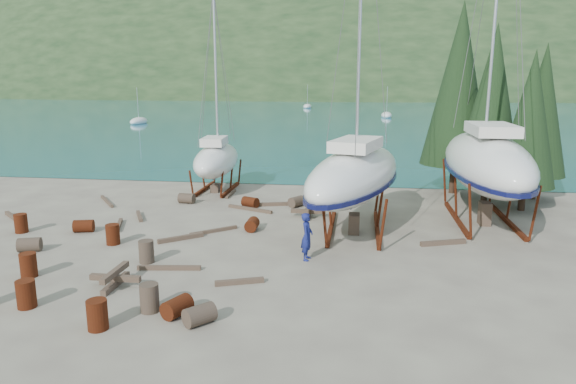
# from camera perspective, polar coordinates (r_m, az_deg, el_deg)

# --- Properties ---
(ground) EXTENTS (600.00, 600.00, 0.00)m
(ground) POSITION_cam_1_polar(r_m,az_deg,el_deg) (20.44, -7.34, -7.59)
(ground) COLOR #63594E
(ground) RESTS_ON ground
(bay_water) EXTENTS (700.00, 700.00, 0.00)m
(bay_water) POSITION_cam_1_polar(r_m,az_deg,el_deg) (333.61, 7.25, 11.10)
(bay_water) COLOR #1A6C84
(bay_water) RESTS_ON ground
(far_hill) EXTENTS (800.00, 360.00, 110.00)m
(far_hill) POSITION_cam_1_polar(r_m,az_deg,el_deg) (338.61, 7.26, 11.11)
(far_hill) COLOR black
(far_hill) RESTS_ON ground
(far_house_left) EXTENTS (6.60, 5.60, 5.60)m
(far_house_left) POSITION_cam_1_polar(r_m,az_deg,el_deg) (218.50, -9.54, 11.16)
(far_house_left) COLOR beige
(far_house_left) RESTS_ON ground
(far_house_center) EXTENTS (6.60, 5.60, 5.60)m
(far_house_center) POSITION_cam_1_polar(r_m,az_deg,el_deg) (210.06, 1.14, 11.29)
(far_house_center) COLOR beige
(far_house_center) RESTS_ON ground
(far_house_right) EXTENTS (6.60, 5.60, 5.60)m
(far_house_right) POSITION_cam_1_polar(r_m,az_deg,el_deg) (210.00, 15.06, 10.87)
(far_house_right) COLOR beige
(far_house_right) RESTS_ON ground
(cypress_near_right) EXTENTS (3.60, 3.60, 10.00)m
(cypress_near_right) POSITION_cam_1_polar(r_m,az_deg,el_deg) (31.38, 21.73, 9.41)
(cypress_near_right) COLOR black
(cypress_near_right) RESTS_ON ground
(cypress_mid_right) EXTENTS (3.06, 3.06, 8.50)m
(cypress_mid_right) POSITION_cam_1_polar(r_m,az_deg,el_deg) (29.89, 25.30, 7.32)
(cypress_mid_right) COLOR black
(cypress_mid_right) RESTS_ON ground
(cypress_back_left) EXTENTS (4.14, 4.14, 11.50)m
(cypress_back_left) POSITION_cam_1_polar(r_m,az_deg,el_deg) (33.01, 18.47, 11.27)
(cypress_back_left) COLOR black
(cypress_back_left) RESTS_ON ground
(cypress_far_right) EXTENTS (3.24, 3.24, 9.00)m
(cypress_far_right) POSITION_cam_1_polar(r_m,az_deg,el_deg) (33.18, 26.33, 8.12)
(cypress_far_right) COLOR black
(cypress_far_right) RESTS_ON ground
(moored_boat_left) EXTENTS (2.00, 5.00, 6.05)m
(moored_boat_left) POSITION_cam_1_polar(r_m,az_deg,el_deg) (86.29, -16.25, 7.54)
(moored_boat_left) COLOR silver
(moored_boat_left) RESTS_ON ground
(moored_boat_mid) EXTENTS (2.00, 5.00, 6.05)m
(moored_boat_mid) POSITION_cam_1_polar(r_m,az_deg,el_deg) (98.83, 10.88, 8.36)
(moored_boat_mid) COLOR silver
(moored_boat_mid) RESTS_ON ground
(moored_boat_far) EXTENTS (2.00, 5.00, 6.05)m
(moored_boat_far) POSITION_cam_1_polar(r_m,az_deg,el_deg) (129.34, 2.16, 9.47)
(moored_boat_far) COLOR silver
(moored_boat_far) RESTS_ON ground
(large_sailboat_near) EXTENTS (5.77, 11.00, 16.65)m
(large_sailboat_near) POSITION_cam_1_polar(r_m,az_deg,el_deg) (23.86, 7.51, 1.99)
(large_sailboat_near) COLOR silver
(large_sailboat_near) RESTS_ON ground
(large_sailboat_far) EXTENTS (3.54, 11.86, 18.71)m
(large_sailboat_far) POSITION_cam_1_polar(r_m,az_deg,el_deg) (26.89, 21.16, 3.22)
(large_sailboat_far) COLOR silver
(large_sailboat_far) RESTS_ON ground
(small_sailboat_shore) EXTENTS (3.03, 7.86, 12.30)m
(small_sailboat_shore) POSITION_cam_1_polar(r_m,az_deg,el_deg) (32.71, -7.95, 3.61)
(small_sailboat_shore) COLOR silver
(small_sailboat_shore) RESTS_ON ground
(worker) EXTENTS (0.51, 0.73, 1.89)m
(worker) POSITION_cam_1_polar(r_m,az_deg,el_deg) (20.12, 2.12, -4.97)
(worker) COLOR navy
(worker) RESTS_ON ground
(drum_1) EXTENTS (1.02, 1.04, 0.58)m
(drum_1) POSITION_cam_1_polar(r_m,az_deg,el_deg) (15.46, -9.80, -13.30)
(drum_1) COLOR #2D2823
(drum_1) RESTS_ON ground
(drum_2) EXTENTS (1.00, 0.79, 0.58)m
(drum_2) POSITION_cam_1_polar(r_m,az_deg,el_deg) (25.70, -21.75, -3.53)
(drum_2) COLOR #5F2B10
(drum_2) RESTS_ON ground
(drum_3) EXTENTS (0.58, 0.58, 0.88)m
(drum_3) POSITION_cam_1_polar(r_m,az_deg,el_deg) (18.14, -27.09, -10.06)
(drum_3) COLOR #5F2B10
(drum_3) RESTS_ON ground
(drum_4) EXTENTS (1.05, 0.91, 0.58)m
(drum_4) POSITION_cam_1_polar(r_m,az_deg,el_deg) (28.54, -4.21, -1.14)
(drum_4) COLOR #5F2B10
(drum_4) RESTS_ON ground
(drum_5) EXTENTS (0.58, 0.58, 0.88)m
(drum_5) POSITION_cam_1_polar(r_m,az_deg,el_deg) (20.70, -15.46, -6.40)
(drum_5) COLOR #2D2823
(drum_5) RESTS_ON ground
(drum_6) EXTENTS (0.59, 0.89, 0.58)m
(drum_6) POSITION_cam_1_polar(r_m,az_deg,el_deg) (24.19, -4.02, -3.62)
(drum_6) COLOR #5F2B10
(drum_6) RESTS_ON ground
(drum_7) EXTENTS (0.58, 0.58, 0.88)m
(drum_7) POSITION_cam_1_polar(r_m,az_deg,el_deg) (15.86, -20.42, -12.66)
(drum_7) COLOR #5F2B10
(drum_7) RESTS_ON ground
(drum_8) EXTENTS (0.58, 0.58, 0.88)m
(drum_8) POSITION_cam_1_polar(r_m,az_deg,el_deg) (26.82, -27.54, -3.10)
(drum_8) COLOR #5F2B10
(drum_8) RESTS_ON ground
(drum_9) EXTENTS (0.94, 0.67, 0.58)m
(drum_9) POSITION_cam_1_polar(r_m,az_deg,el_deg) (29.95, -11.19, -0.70)
(drum_9) COLOR #2D2823
(drum_9) RESTS_ON ground
(drum_11) EXTENTS (0.97, 1.05, 0.58)m
(drum_11) POSITION_cam_1_polar(r_m,az_deg,el_deg) (28.59, 0.95, -1.08)
(drum_11) COLOR #2D2823
(drum_11) RESTS_ON ground
(drum_12) EXTENTS (0.89, 1.04, 0.58)m
(drum_12) POSITION_cam_1_polar(r_m,az_deg,el_deg) (16.08, -12.22, -12.37)
(drum_12) COLOR #5F2B10
(drum_12) RESTS_ON ground
(drum_13) EXTENTS (0.58, 0.58, 0.88)m
(drum_13) POSITION_cam_1_polar(r_m,az_deg,el_deg) (20.78, -26.88, -7.25)
(drum_13) COLOR #5F2B10
(drum_13) RESTS_ON ground
(drum_14) EXTENTS (0.58, 0.58, 0.88)m
(drum_14) POSITION_cam_1_polar(r_m,az_deg,el_deg) (23.36, -18.89, -4.48)
(drum_14) COLOR #5F2B10
(drum_14) RESTS_ON ground
(drum_15) EXTENTS (1.02, 0.82, 0.58)m
(drum_15) POSITION_cam_1_polar(r_m,az_deg,el_deg) (23.78, -26.78, -5.24)
(drum_15) COLOR #2D2823
(drum_15) RESTS_ON ground
(drum_17) EXTENTS (0.58, 0.58, 0.88)m
(drum_17) POSITION_cam_1_polar(r_m,az_deg,el_deg) (16.51, -15.14, -11.28)
(drum_17) COLOR #2D2823
(drum_17) RESTS_ON ground
(timber_1) EXTENTS (2.03, 0.91, 0.19)m
(timber_1) POSITION_cam_1_polar(r_m,az_deg,el_deg) (23.12, 16.86, -5.40)
(timber_1) COLOR brown
(timber_1) RESTS_ON ground
(timber_2) EXTENTS (1.75, 1.49, 0.19)m
(timber_2) POSITION_cam_1_polar(r_m,az_deg,el_deg) (29.82, -28.29, -2.41)
(timber_2) COLOR brown
(timber_2) RESTS_ON ground
(timber_4) EXTENTS (1.04, 1.72, 0.17)m
(timber_4) POSITION_cam_1_polar(r_m,az_deg,el_deg) (27.46, -16.18, -2.59)
(timber_4) COLOR brown
(timber_4) RESTS_ON ground
(timber_5) EXTENTS (2.38, 0.46, 0.16)m
(timber_5) POSITION_cam_1_polar(r_m,az_deg,el_deg) (19.83, -13.08, -8.20)
(timber_5) COLOR brown
(timber_5) RESTS_ON ground
(timber_6) EXTENTS (1.86, 0.68, 0.19)m
(timber_6) POSITION_cam_1_polar(r_m,az_deg,el_deg) (28.86, -1.52, -1.35)
(timber_6) COLOR brown
(timber_6) RESTS_ON ground
(timber_7) EXTENTS (1.66, 0.77, 0.17)m
(timber_7) POSITION_cam_1_polar(r_m,az_deg,el_deg) (18.14, -5.40, -9.89)
(timber_7) COLOR brown
(timber_7) RESTS_ON ground
(timber_8) EXTENTS (1.73, 1.49, 0.19)m
(timber_8) POSITION_cam_1_polar(r_m,az_deg,el_deg) (23.26, -11.82, -5.02)
(timber_8) COLOR brown
(timber_8) RESTS_ON ground
(timber_9) EXTENTS (0.18, 2.18, 0.15)m
(timber_9) POSITION_cam_1_polar(r_m,az_deg,el_deg) (31.70, -6.35, -0.21)
(timber_9) COLOR brown
(timber_9) RESTS_ON ground
(timber_10) EXTENTS (2.66, 1.28, 0.16)m
(timber_10) POSITION_cam_1_polar(r_m,az_deg,el_deg) (27.90, -4.25, -1.89)
(timber_10) COLOR brown
(timber_10) RESTS_ON ground
(timber_11) EXTENTS (1.88, 1.68, 0.15)m
(timber_11) POSITION_cam_1_polar(r_m,az_deg,el_deg) (24.14, -8.23, -4.28)
(timber_11) COLOR brown
(timber_11) RESTS_ON ground
(timber_15) EXTENTS (1.94, 2.42, 0.15)m
(timber_15) POSITION_cam_1_polar(r_m,az_deg,el_deg) (31.42, -19.48, -0.97)
(timber_15) COLOR brown
(timber_15) RESTS_ON ground
(timber_17) EXTENTS (0.89, 2.03, 0.16)m
(timber_17) POSITION_cam_1_polar(r_m,az_deg,el_deg) (26.08, -18.28, -3.52)
(timber_17) COLOR brown
(timber_17) RESTS_ON ground
(timber_pile_fore) EXTENTS (1.80, 1.80, 0.60)m
(timber_pile_fore) POSITION_cam_1_polar(r_m,az_deg,el_deg) (18.77, -18.64, -9.03)
(timber_pile_fore) COLOR brown
(timber_pile_fore) RESTS_ON ground
(timber_pile_aft) EXTENTS (1.80, 1.80, 0.60)m
(timber_pile_aft) POSITION_cam_1_polar(r_m,az_deg,el_deg) (26.49, 2.26, -2.16)
(timber_pile_aft) COLOR brown
(timber_pile_aft) RESTS_ON ground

